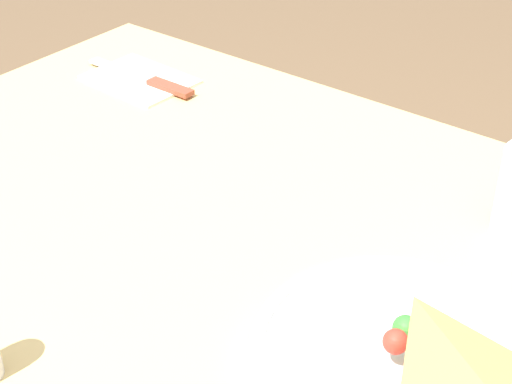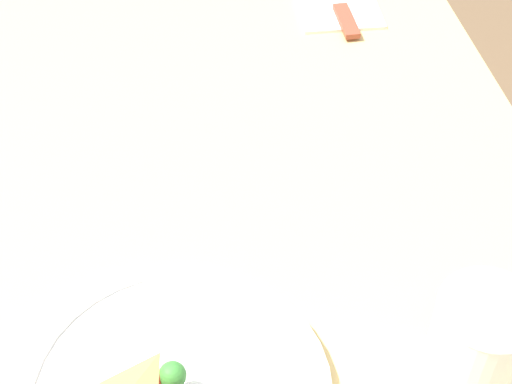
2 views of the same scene
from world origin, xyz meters
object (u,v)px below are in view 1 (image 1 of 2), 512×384
Objects in this scene: plate_pizza at (400,354)px; butter_knife at (145,78)px; dining_table at (305,344)px; napkin_folded at (140,79)px.

plate_pizza reaches higher than butter_knife.
dining_table is 4.84× the size of plate_pizza.
napkin_folded reaches higher than dining_table.
napkin_folded is at bearing -25.09° from plate_pizza.
napkin_folded is (0.45, -0.21, 0.11)m from dining_table.
dining_table is 6.14× the size of butter_knife.
dining_table is at bearing -24.38° from plate_pizza.
napkin_folded is at bearing -25.31° from dining_table.
plate_pizza is at bearing 155.62° from dining_table.
butter_knife reaches higher than napkin_folded.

